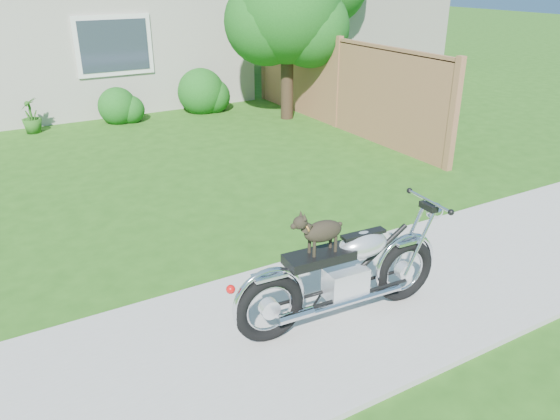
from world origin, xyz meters
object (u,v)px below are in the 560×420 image
object	(u,v)px
potted_plant_right	(31,116)
fence	(338,83)
motorcycle_with_dog	(345,271)
tree_near	(294,15)

from	to	relation	value
potted_plant_right	fence	bearing A→B (deg)	-25.84
fence	motorcycle_with_dog	xyz separation A→B (m)	(-4.14, -5.90, -0.38)
motorcycle_with_dog	fence	bearing A→B (deg)	58.75
tree_near	motorcycle_with_dog	bearing A→B (deg)	-117.87
tree_near	potted_plant_right	world-z (taller)	tree_near
fence	tree_near	distance (m)	1.76
potted_plant_right	motorcycle_with_dog	bearing A→B (deg)	-79.32
fence	tree_near	bearing A→B (deg)	112.32
motorcycle_with_dog	potted_plant_right	bearing A→B (deg)	104.46
fence	motorcycle_with_dog	distance (m)	7.22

